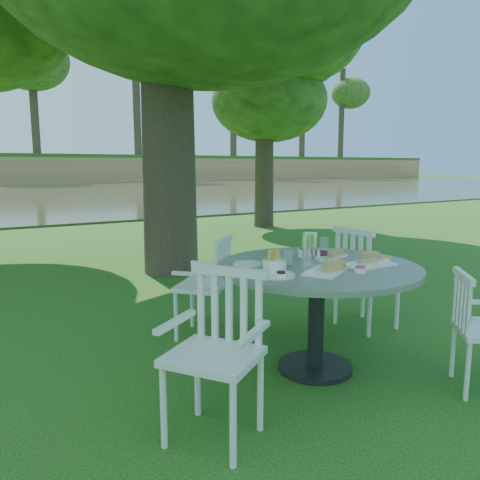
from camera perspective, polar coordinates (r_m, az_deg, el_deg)
ground at (r=4.38m, az=1.39°, el=-11.40°), size 140.00×140.00×0.00m
table at (r=3.51m, az=9.37°, el=-5.28°), size 1.49×1.49×0.81m
chair_ne at (r=4.52m, az=14.47°, el=-3.57°), size 0.47×0.50×0.96m
chair_nw at (r=4.18m, az=-3.45°, el=-4.81°), size 0.62×0.62×0.90m
chair_sw at (r=2.72m, az=-2.37°, el=-11.97°), size 0.64×0.65×0.95m
chair_se at (r=3.59m, az=26.77°, el=-8.95°), size 0.56×0.57×0.82m
tableware at (r=3.48m, az=8.71°, el=-2.23°), size 1.12×0.79×0.22m
river at (r=26.59m, az=-26.68°, el=4.80°), size 100.00×28.00×0.12m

